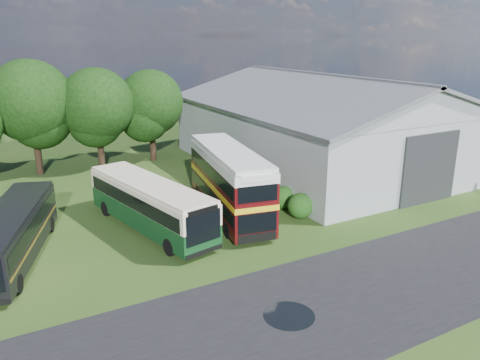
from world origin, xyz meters
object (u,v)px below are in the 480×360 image
bus_green_single (150,204)px  bus_maroon_double (229,183)px  storage_shed (321,119)px  bus_dark_single (13,234)px

bus_green_single → bus_maroon_double: bus_maroon_double is taller
storage_shed → bus_maroon_double: storage_shed is taller
bus_maroon_double → storage_shed: bearing=39.5°
storage_shed → bus_dark_single: 27.37m
storage_shed → bus_maroon_double: size_ratio=2.32×
bus_green_single → bus_dark_single: 7.59m
bus_green_single → bus_maroon_double: (5.26, -0.27, 0.62)m
bus_maroon_double → bus_dark_single: bus_maroon_double is taller
bus_maroon_double → bus_dark_single: bearing=-168.5°
bus_green_single → bus_dark_single: bus_green_single is taller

